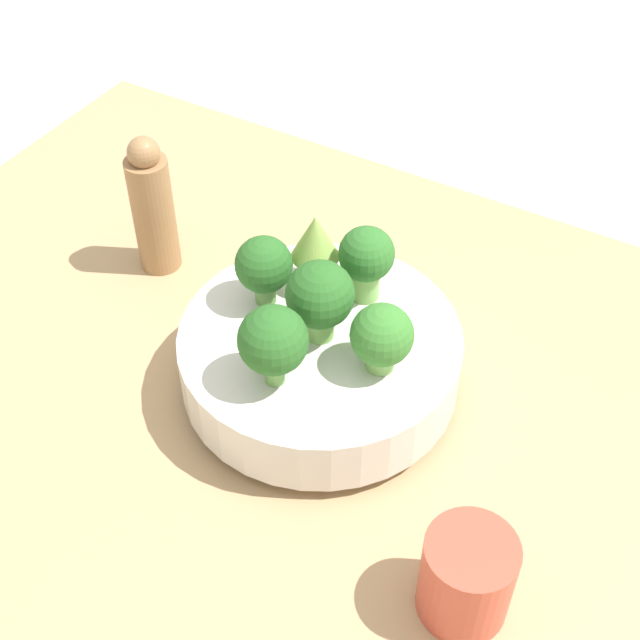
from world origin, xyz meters
name	(u,v)px	position (x,y,z in m)	size (l,w,h in m)	color
ground_plane	(329,437)	(0.00, 0.00, 0.00)	(6.00, 6.00, 0.00)	beige
table	(329,425)	(0.00, 0.00, 0.02)	(1.17, 0.81, 0.04)	tan
bowl	(320,358)	(0.02, -0.03, 0.08)	(0.27, 0.27, 0.07)	silver
broccoli_floret_front	(366,258)	(0.01, -0.10, 0.16)	(0.05, 0.05, 0.08)	#7AB256
broccoli_floret_back	(273,341)	(0.03, 0.04, 0.16)	(0.06, 0.06, 0.08)	#6BA34C
broccoli_floret_left	(382,337)	(-0.04, -0.02, 0.15)	(0.06, 0.06, 0.07)	#7AB256
broccoli_floret_center	(320,297)	(0.02, -0.03, 0.16)	(0.06, 0.06, 0.09)	#7AB256
broccoli_floret_right	(264,266)	(0.10, -0.04, 0.16)	(0.06, 0.06, 0.08)	#609347
romanesco_piece_near	(315,243)	(0.06, -0.08, 0.17)	(0.05, 0.05, 0.09)	#6BA34C
cup	(467,577)	(-0.19, 0.12, 0.08)	(0.08, 0.08, 0.09)	#C64C38
pepper_mill	(153,207)	(0.28, -0.10, 0.12)	(0.05, 0.05, 0.17)	#997047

